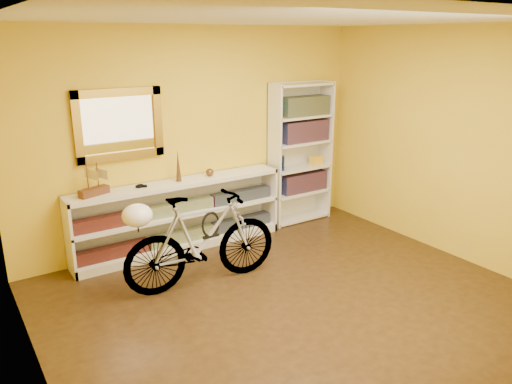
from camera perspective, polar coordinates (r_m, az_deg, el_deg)
floor at (r=4.94m, az=4.57°, el=-12.71°), size 4.50×4.00×0.01m
ceiling at (r=4.28m, az=5.45°, el=19.19°), size 4.50×4.00×0.01m
back_wall at (r=6.09m, az=-6.79°, el=6.21°), size 4.50×0.01×2.60m
left_wall at (r=3.57m, az=-24.94°, el=-3.33°), size 0.01×4.00×2.60m
right_wall at (r=6.06m, az=22.09°, el=5.00°), size 0.01×4.00×2.60m
gilt_mirror at (r=5.66m, az=-15.38°, el=7.44°), size 0.98×0.06×0.78m
wall_socket at (r=6.78m, az=0.41°, el=-1.71°), size 0.09×0.02×0.09m
console_unit at (r=6.01m, az=-8.68°, el=-2.68°), size 2.60×0.35×0.85m
cd_row_lower at (r=6.09m, az=-8.49°, el=-5.00°), size 2.50×0.13×0.14m
cd_row_upper at (r=5.96m, az=-8.65°, el=-1.75°), size 2.50×0.13×0.14m
model_ship at (r=5.52m, az=-18.18°, el=1.58°), size 0.35×0.22×0.39m
toy_car at (r=5.72m, az=-12.97°, el=0.52°), size 0.00×0.00×0.00m
bronze_ornament at (r=5.83m, az=-8.89°, el=2.99°), size 0.06×0.06×0.37m
decorative_orb at (r=6.04m, az=-5.31°, el=2.25°), size 0.10×0.10×0.10m
bookcase at (r=6.80m, az=5.09°, el=4.41°), size 0.90×0.30×1.90m
book_row_a at (r=6.93m, az=5.33°, el=1.19°), size 0.70×0.22×0.26m
book_row_b at (r=6.77m, az=5.50°, el=6.97°), size 0.70×0.22×0.28m
book_row_c at (r=6.72m, az=5.58°, el=9.79°), size 0.70×0.22×0.25m
travel_mug at (r=6.61m, az=2.90°, el=3.30°), size 0.09×0.09×0.20m
red_tin at (r=6.59m, az=3.68°, el=9.43°), size 0.19×0.19×0.19m
yellow_bag at (r=6.95m, az=6.89°, el=3.61°), size 0.17×0.12×0.13m
bicycle at (r=5.11m, az=-6.18°, el=-5.46°), size 0.58×1.70×0.98m
helmet at (r=4.79m, az=-13.43°, el=-2.62°), size 0.29×0.28×0.22m
u_lock at (r=5.09m, az=-5.21°, el=-3.73°), size 0.20×0.02×0.20m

